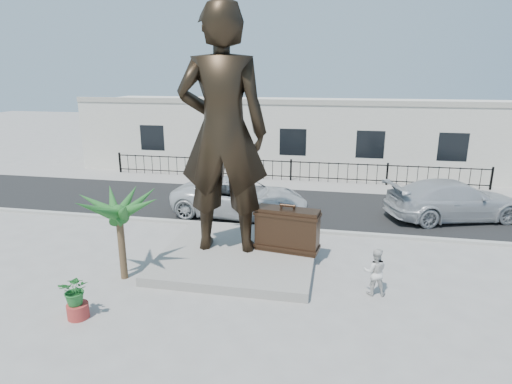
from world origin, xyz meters
TOP-DOWN VIEW (x-y plane):
  - ground at (0.00, 0.00)m, footprint 100.00×100.00m
  - street at (0.00, 8.00)m, footprint 40.00×7.00m
  - curb at (0.00, 4.50)m, footprint 40.00×0.25m
  - far_sidewalk at (0.00, 12.00)m, footprint 40.00×2.50m
  - plinth at (-0.50, 1.50)m, footprint 5.20×5.20m
  - fence at (0.00, 12.80)m, footprint 22.00×0.10m
  - building at (0.00, 17.00)m, footprint 28.00×7.00m
  - statue at (-1.05, 1.69)m, footprint 3.16×2.26m
  - suitcase at (1.13, 1.83)m, footprint 2.23×0.99m
  - tourist at (3.93, -0.15)m, footprint 0.73×0.58m
  - car_white at (-1.51, 6.02)m, footprint 6.25×3.29m
  - car_silver at (7.79, 7.36)m, footprint 6.35×4.12m
  - worker at (-4.23, 11.98)m, footprint 1.19×0.81m
  - palm_tree at (-3.73, -0.62)m, footprint 1.80×1.80m
  - planter at (-3.83, -2.95)m, footprint 0.56×0.56m
  - shrub at (-3.83, -2.95)m, footprint 0.90×0.83m

SIDE VIEW (x-z plane):
  - ground at x=0.00m, z-range 0.00..0.00m
  - palm_tree at x=-3.73m, z-range -1.60..1.60m
  - street at x=0.00m, z-range 0.00..0.01m
  - far_sidewalk at x=0.00m, z-range 0.00..0.02m
  - curb at x=0.00m, z-range 0.00..0.12m
  - plinth at x=-0.50m, z-range 0.00..0.30m
  - planter at x=-3.83m, z-range 0.00..0.40m
  - fence at x=0.00m, z-range 0.00..1.20m
  - tourist at x=3.93m, z-range 0.00..1.43m
  - shrub at x=-3.83m, z-range 0.40..1.24m
  - car_white at x=-1.51m, z-range 0.01..1.69m
  - car_silver at x=7.79m, z-range 0.01..1.72m
  - worker at x=-4.23m, z-range 0.02..1.72m
  - suitcase at x=1.13m, z-range 0.30..1.81m
  - building at x=0.00m, z-range 0.00..4.40m
  - statue at x=-1.05m, z-range 0.30..8.43m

